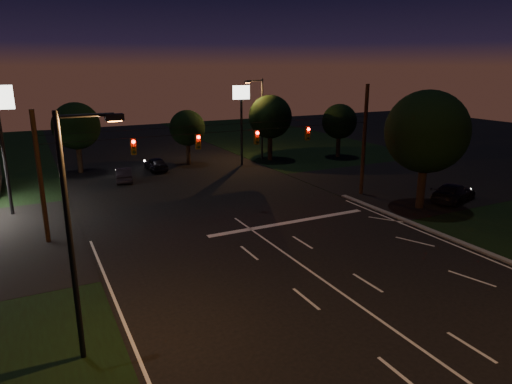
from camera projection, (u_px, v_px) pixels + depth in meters
ground at (365, 310)px, 20.06m from camera, size 140.00×140.00×0.00m
cross_street_right at (422, 181)px, 42.50m from camera, size 20.00×16.00×0.02m
stop_bar at (290, 222)px, 31.25m from camera, size 12.00×0.50×0.01m
utility_pole_right at (361, 194)px, 38.17m from camera, size 0.30×0.30×9.00m
utility_pole_left at (49, 242)px, 27.76m from camera, size 0.28×0.28×8.00m
signal_span at (228, 139)px, 31.46m from camera, size 24.00×0.40×1.56m
pole_sign_right at (241, 107)px, 47.68m from camera, size 1.80×0.30×8.40m
street_light_left at (76, 222)px, 15.51m from camera, size 2.20×0.35×9.00m
street_light_right_far at (260, 113)px, 51.07m from camera, size 2.20×0.35×9.00m
tree_right_near at (425, 133)px, 33.15m from camera, size 6.00×6.00×8.76m
tree_far_b at (76, 127)px, 44.74m from camera, size 4.60×4.60×6.98m
tree_far_c at (187, 128)px, 48.81m from camera, size 3.80×3.80×5.86m
tree_far_d at (270, 117)px, 50.77m from camera, size 4.80×4.80×7.30m
tree_far_e at (339, 122)px, 52.69m from camera, size 4.00×4.00×6.18m
car_oncoming_a at (156, 164)px, 46.59m from camera, size 1.75×4.09×1.38m
car_oncoming_b at (124, 174)px, 42.21m from camera, size 2.00×4.13×1.30m
car_cross at (453, 193)px, 35.87m from camera, size 5.41×3.58×1.46m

